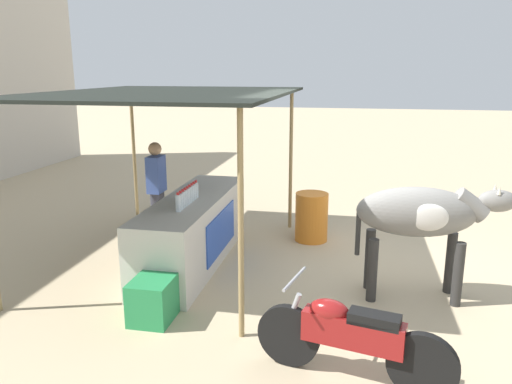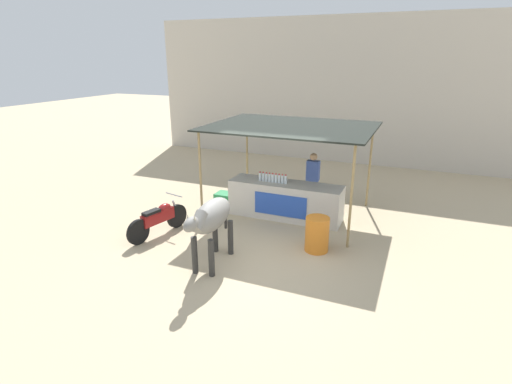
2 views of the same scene
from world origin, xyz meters
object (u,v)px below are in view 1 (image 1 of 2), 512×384
water_barrel (312,217)px  vendor_behind_counter (157,194)px  cow (422,216)px  stall_counter (194,230)px  motorcycle_parked (350,336)px  cooler_box (154,298)px

water_barrel → vendor_behind_counter: bearing=108.1°
vendor_behind_counter → water_barrel: bearing=-71.9°
cow → water_barrel: bearing=38.3°
stall_counter → motorcycle_parked: size_ratio=1.69×
vendor_behind_counter → cooler_box: size_ratio=2.75×
motorcycle_parked → cow: bearing=-22.5°
vendor_behind_counter → cow: (-1.08, -3.78, 0.18)m
stall_counter → vendor_behind_counter: vendor_behind_counter is taller
cooler_box → motorcycle_parked: (-0.73, -2.15, 0.19)m
stall_counter → water_barrel: 2.03m
vendor_behind_counter → water_barrel: vendor_behind_counter is taller
cooler_box → motorcycle_parked: 2.28m
cooler_box → cow: (1.15, -2.93, 0.79)m
stall_counter → vendor_behind_counter: (0.52, 0.75, 0.37)m
vendor_behind_counter → water_barrel: size_ratio=2.10×
vendor_behind_counter → water_barrel: 2.48m
water_barrel → cow: cow is taller
cow → motorcycle_parked: cow is taller
vendor_behind_counter → cow: size_ratio=0.90×
vendor_behind_counter → motorcycle_parked: size_ratio=0.93×
cooler_box → motorcycle_parked: bearing=-108.7°
stall_counter → cooler_box: bearing=-176.7°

